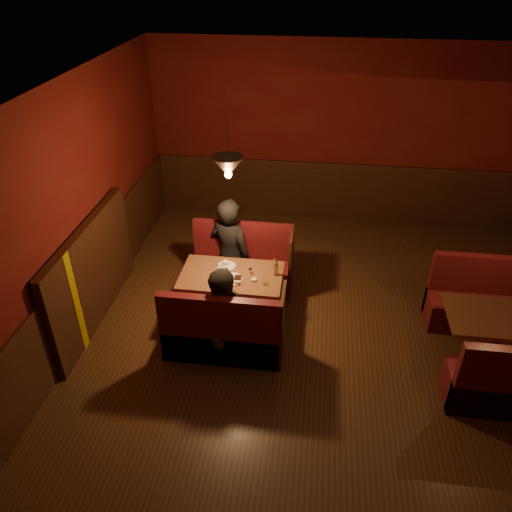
# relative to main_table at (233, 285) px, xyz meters

# --- Properties ---
(room) EXTENTS (6.02, 7.02, 2.92)m
(room) POSITION_rel_main_table_xyz_m (0.95, -0.57, 0.54)
(room) COLOR #3F240F
(room) RESTS_ON ground
(main_table) EXTENTS (1.23, 0.75, 0.86)m
(main_table) POSITION_rel_main_table_xyz_m (0.00, 0.00, 0.00)
(main_table) COLOR #502F17
(main_table) RESTS_ON ground
(main_bench_far) EXTENTS (1.36, 0.48, 0.92)m
(main_bench_far) POSITION_rel_main_table_xyz_m (0.01, 0.70, -0.21)
(main_bench_far) COLOR #571415
(main_bench_far) RESTS_ON ground
(main_bench_near) EXTENTS (1.36, 0.48, 0.92)m
(main_bench_near) POSITION_rel_main_table_xyz_m (0.01, -0.70, -0.21)
(main_bench_near) COLOR #571415
(main_bench_near) RESTS_ON ground
(second_table) EXTENTS (1.15, 0.74, 0.65)m
(second_table) POSITION_rel_main_table_xyz_m (3.02, -0.39, -0.03)
(second_table) COLOR #502F17
(second_table) RESTS_ON ground
(second_bench_far) EXTENTS (1.27, 0.48, 0.91)m
(second_bench_far) POSITION_rel_main_table_xyz_m (3.05, 0.30, -0.22)
(second_bench_far) COLOR #571415
(second_bench_far) RESTS_ON ground
(diner_a) EXTENTS (0.72, 0.61, 1.68)m
(diner_a) POSITION_rel_main_table_xyz_m (-0.15, 0.67, 0.33)
(diner_a) COLOR black
(diner_a) RESTS_ON ground
(diner_b) EXTENTS (0.85, 0.75, 1.49)m
(diner_b) POSITION_rel_main_table_xyz_m (0.04, -0.66, 0.23)
(diner_b) COLOR black
(diner_b) RESTS_ON ground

